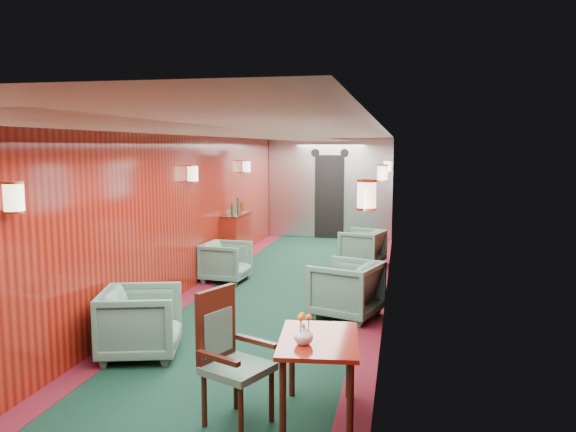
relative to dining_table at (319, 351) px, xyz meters
The scene contains 12 objects.
room 3.52m from the dining_table, 108.52° to the left, with size 12.00×12.10×2.40m.
bulkhead 9.18m from the dining_table, 96.68° to the left, with size 2.98×0.17×2.39m.
windows_right 3.57m from the dining_table, 82.98° to the left, with size 0.02×8.60×0.80m.
wall_sconces 4.08m from the dining_table, 105.87° to the left, with size 2.97×7.97×0.25m.
dining_table is the anchor object (origin of this frame).
side_chair 0.73m from the dining_table, 165.18° to the right, with size 0.62×0.64×1.08m.
credenza 6.20m from the dining_table, 112.82° to the left, with size 0.34×1.07×1.24m.
flower_vase 0.26m from the dining_table, 121.17° to the right, with size 0.15×0.15×0.16m, color beige.
armchair_left_near 2.27m from the dining_table, 154.34° to the left, with size 0.78×0.81×0.73m, color #1B3F38.
armchair_left_far 4.85m from the dining_table, 116.58° to the left, with size 0.70×0.72×0.65m, color #1B3F38.
armchair_right_near 2.78m from the dining_table, 91.02° to the left, with size 0.79×0.81×0.74m, color #1B3F38.
armchair_right_far 6.06m from the dining_table, 90.61° to the left, with size 0.72×0.74×0.67m, color #1B3F38.
Camera 1 is at (1.69, -7.51, 2.21)m, focal length 35.00 mm.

